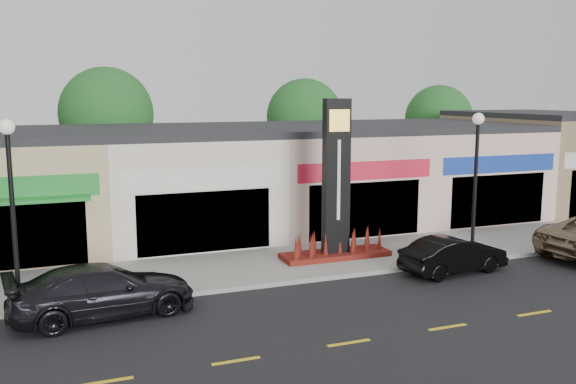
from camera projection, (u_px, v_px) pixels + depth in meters
name	position (u px, v px, depth m)	size (l,w,h in m)	color
ground	(304.00, 306.00, 18.36)	(120.00, 120.00, 0.00)	black
sidewalk	(259.00, 266.00, 22.37)	(52.00, 4.30, 0.15)	gray
curb	(280.00, 283.00, 20.29)	(52.00, 0.20, 0.15)	gray
shop_beige	(14.00, 188.00, 25.58)	(7.00, 10.85, 4.80)	tan
shop_cream	(180.00, 180.00, 28.05)	(7.00, 10.01, 4.80)	beige
shop_pink_w	(319.00, 173.00, 30.50)	(7.00, 10.01, 4.80)	#CAA29A
shop_pink_e	(437.00, 167.00, 32.96)	(7.00, 10.01, 4.80)	#CAA29A
shop_tan	(540.00, 158.00, 35.38)	(7.00, 10.01, 5.30)	olive
tree_rear_west	(107.00, 114.00, 34.13)	(5.20, 5.20, 7.83)	#382619
tree_rear_mid	(304.00, 117.00, 38.39)	(4.80, 4.80, 7.29)	#382619
tree_rear_east	(439.00, 119.00, 41.94)	(4.60, 4.60, 6.94)	#382619
lamp_west_near	(12.00, 195.00, 17.31)	(0.44, 0.44, 5.47)	black
lamp_east_near	(476.00, 170.00, 22.93)	(0.44, 0.44, 5.47)	black
pylon_sign	(336.00, 202.00, 22.93)	(4.20, 1.30, 6.00)	#5A120F
car_dark_sedan	(103.00, 291.00, 17.37)	(5.19, 2.11, 1.51)	black
car_black_conv	(454.00, 255.00, 21.63)	(3.97, 1.38, 1.31)	black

